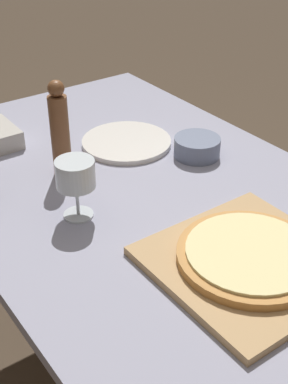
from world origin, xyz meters
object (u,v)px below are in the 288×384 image
at_px(pizza, 249,255).
at_px(pepper_mill, 60,131).
at_px(wine_glass, 75,176).
at_px(small_bowl, 197,147).

relative_size(pizza, pepper_mill, 1.16).
relative_size(wine_glass, small_bowl, 1.13).
bearing_deg(pizza, small_bowl, 62.12).
bearing_deg(wine_glass, pepper_mill, 71.37).
xyz_separation_m(pepper_mill, small_bowl, (0.34, -0.12, -0.09)).
distance_m(pizza, wine_glass, 0.41).
bearing_deg(small_bowl, pizza, -117.88).
xyz_separation_m(pepper_mill, wine_glass, (-0.06, -0.19, -0.02)).
height_order(pizza, small_bowl, small_bowl).
height_order(pepper_mill, small_bowl, pepper_mill).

